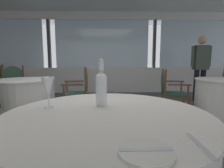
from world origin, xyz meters
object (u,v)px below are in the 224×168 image
(side_plate, at_px, (146,151))
(dining_chair_1_2, at_px, (170,90))
(dining_chair_0_1, at_px, (80,89))
(diner_person_0, at_px, (201,64))
(wine_glass, at_px, (48,87))
(water_bottle, at_px, (101,87))
(dining_chair_0_2, at_px, (15,85))

(side_plate, bearing_deg, dining_chair_1_2, 67.97)
(dining_chair_0_1, distance_m, diner_person_0, 3.30)
(side_plate, distance_m, wine_glass, 0.78)
(water_bottle, xyz_separation_m, diner_person_0, (2.50, 3.29, 0.10))
(water_bottle, xyz_separation_m, dining_chair_0_2, (-1.96, 2.52, -0.32))
(dining_chair_0_1, height_order, diner_person_0, diner_person_0)
(wine_glass, relative_size, dining_chair_0_2, 0.21)
(water_bottle, relative_size, wine_glass, 1.59)
(water_bottle, relative_size, dining_chair_0_1, 0.34)
(dining_chair_0_2, bearing_deg, diner_person_0, 62.17)
(wine_glass, bearing_deg, dining_chair_0_2, 121.98)
(dining_chair_0_2, height_order, dining_chair_1_2, dining_chair_0_2)
(side_plate, distance_m, dining_chair_0_1, 2.63)
(side_plate, distance_m, dining_chair_0_2, 3.81)
(diner_person_0, bearing_deg, dining_chair_1_2, -43.95)
(dining_chair_1_2, bearing_deg, dining_chair_0_2, 179.56)
(side_plate, relative_size, dining_chair_0_2, 0.20)
(water_bottle, xyz_separation_m, dining_chair_1_2, (1.18, 1.87, -0.34))
(diner_person_0, bearing_deg, wine_glass, -41.48)
(wine_glass, distance_m, diner_person_0, 4.40)
(dining_chair_0_1, bearing_deg, wine_glass, 85.98)
(side_plate, height_order, wine_glass, wine_glass)
(side_plate, relative_size, wine_glass, 0.94)
(side_plate, xyz_separation_m, dining_chair_0_1, (-0.64, 2.54, -0.20))
(dining_chair_0_2, relative_size, diner_person_0, 0.57)
(wine_glass, height_order, dining_chair_0_1, wine_glass)
(side_plate, relative_size, dining_chair_1_2, 0.21)
(dining_chair_1_2, bearing_deg, diner_person_0, 58.60)
(dining_chair_1_2, distance_m, diner_person_0, 1.99)
(dining_chair_1_2, bearing_deg, side_plate, -100.69)
(wine_glass, bearing_deg, water_bottle, 9.96)
(dining_chair_0_2, bearing_deg, dining_chair_1_2, 40.59)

